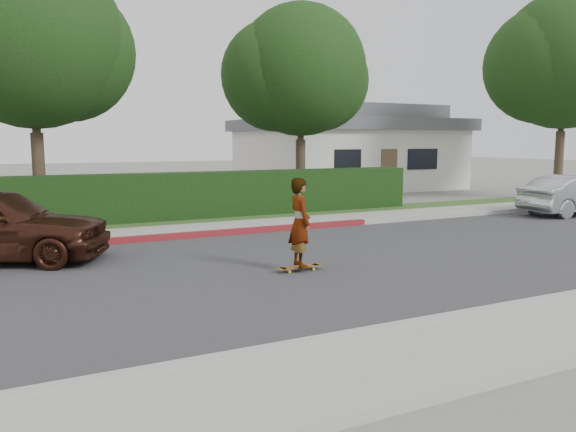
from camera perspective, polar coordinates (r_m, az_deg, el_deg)
name	(u,v)px	position (r m, az deg, el deg)	size (l,w,h in m)	color
ground	(429,252)	(12.95, 14.12, -3.52)	(120.00, 120.00, 0.00)	slate
road	(429,251)	(12.95, 14.12, -3.50)	(60.00, 8.00, 0.01)	#2D2D30
curb_far	(334,224)	(16.22, 4.67, -0.85)	(60.00, 0.20, 0.15)	#9E9E99
curb_red_section	(161,237)	(14.31, -12.74, -2.13)	(12.00, 0.21, 0.15)	maroon
sidewalk_far	(318,221)	(16.99, 3.09, -0.50)	(60.00, 1.60, 0.12)	gray
planting_strip	(294,215)	(18.38, 0.63, 0.09)	(60.00, 1.60, 0.10)	#2D4C1E
hedge	(200,196)	(17.72, -8.94, 2.00)	(15.00, 1.00, 1.50)	black
tree_left	(31,43)	(18.53, -24.69, 15.66)	(5.99, 5.21, 8.00)	#33261C
tree_center	(298,74)	(21.35, 1.03, 14.18)	(5.66, 4.84, 7.44)	#33261C
tree_right	(561,64)	(26.63, 25.96, 13.68)	(6.32, 5.60, 8.56)	#33261C
house	(347,148)	(30.38, 6.00, 6.87)	(10.60, 8.60, 4.30)	beige
skateboard	(300,267)	(10.65, 1.21, -5.20)	(0.96, 0.20, 0.09)	gold
skateboarder	(300,222)	(10.50, 1.22, -0.65)	(0.61, 0.40, 1.68)	white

